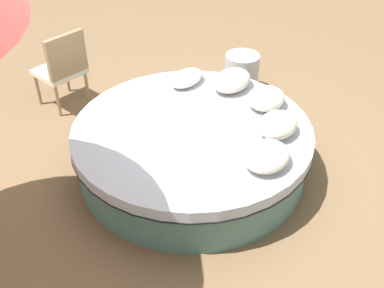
{
  "coord_description": "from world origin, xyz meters",
  "views": [
    {
      "loc": [
        3.03,
        2.11,
        3.06
      ],
      "look_at": [
        0.0,
        0.0,
        0.32
      ],
      "focal_mm": 42.69,
      "sensor_mm": 36.0,
      "label": 1
    }
  ],
  "objects_px": {
    "patio_chair": "(63,66)",
    "round_bed": "(192,148)",
    "throw_pillow_1": "(278,125)",
    "throw_pillow_4": "(187,78)",
    "throw_pillow_3": "(232,80)",
    "side_table": "(242,73)",
    "throw_pillow_0": "(266,156)",
    "throw_pillow_2": "(266,98)"
  },
  "relations": [
    {
      "from": "side_table",
      "to": "throw_pillow_3",
      "type": "bearing_deg",
      "value": 21.29
    },
    {
      "from": "throw_pillow_1",
      "to": "patio_chair",
      "type": "distance_m",
      "value": 2.73
    },
    {
      "from": "round_bed",
      "to": "throw_pillow_4",
      "type": "distance_m",
      "value": 0.93
    },
    {
      "from": "throw_pillow_0",
      "to": "throw_pillow_1",
      "type": "height_order",
      "value": "throw_pillow_1"
    },
    {
      "from": "throw_pillow_1",
      "to": "throw_pillow_4",
      "type": "height_order",
      "value": "throw_pillow_1"
    },
    {
      "from": "side_table",
      "to": "throw_pillow_1",
      "type": "bearing_deg",
      "value": 40.41
    },
    {
      "from": "throw_pillow_0",
      "to": "patio_chair",
      "type": "bearing_deg",
      "value": -94.88
    },
    {
      "from": "throw_pillow_1",
      "to": "throw_pillow_3",
      "type": "relative_size",
      "value": 0.86
    },
    {
      "from": "throw_pillow_4",
      "to": "patio_chair",
      "type": "bearing_deg",
      "value": -69.64
    },
    {
      "from": "round_bed",
      "to": "throw_pillow_2",
      "type": "height_order",
      "value": "throw_pillow_2"
    },
    {
      "from": "round_bed",
      "to": "throw_pillow_0",
      "type": "distance_m",
      "value": 0.94
    },
    {
      "from": "round_bed",
      "to": "throw_pillow_0",
      "type": "xyz_separation_m",
      "value": [
        0.11,
        0.86,
        0.35
      ]
    },
    {
      "from": "throw_pillow_0",
      "to": "throw_pillow_1",
      "type": "xyz_separation_m",
      "value": [
        -0.48,
        -0.13,
        0.01
      ]
    },
    {
      "from": "round_bed",
      "to": "throw_pillow_2",
      "type": "xyz_separation_m",
      "value": [
        -0.75,
        0.41,
        0.36
      ]
    },
    {
      "from": "throw_pillow_3",
      "to": "throw_pillow_4",
      "type": "bearing_deg",
      "value": -66.72
    },
    {
      "from": "throw_pillow_2",
      "to": "side_table",
      "type": "bearing_deg",
      "value": -139.57
    },
    {
      "from": "throw_pillow_4",
      "to": "patio_chair",
      "type": "height_order",
      "value": "patio_chair"
    },
    {
      "from": "round_bed",
      "to": "throw_pillow_1",
      "type": "relative_size",
      "value": 5.32
    },
    {
      "from": "round_bed",
      "to": "throw_pillow_1",
      "type": "bearing_deg",
      "value": 117.0
    },
    {
      "from": "throw_pillow_3",
      "to": "throw_pillow_4",
      "type": "distance_m",
      "value": 0.51
    },
    {
      "from": "throw_pillow_0",
      "to": "throw_pillow_4",
      "type": "height_order",
      "value": "throw_pillow_0"
    },
    {
      "from": "throw_pillow_1",
      "to": "throw_pillow_3",
      "type": "bearing_deg",
      "value": -121.85
    },
    {
      "from": "throw_pillow_4",
      "to": "side_table",
      "type": "bearing_deg",
      "value": 171.85
    },
    {
      "from": "throw_pillow_0",
      "to": "throw_pillow_1",
      "type": "distance_m",
      "value": 0.5
    },
    {
      "from": "throw_pillow_2",
      "to": "throw_pillow_3",
      "type": "relative_size",
      "value": 0.83
    },
    {
      "from": "patio_chair",
      "to": "round_bed",
      "type": "bearing_deg",
      "value": -87.63
    },
    {
      "from": "throw_pillow_3",
      "to": "throw_pillow_4",
      "type": "height_order",
      "value": "throw_pillow_3"
    },
    {
      "from": "side_table",
      "to": "throw_pillow_0",
      "type": "bearing_deg",
      "value": 34.94
    },
    {
      "from": "throw_pillow_2",
      "to": "throw_pillow_3",
      "type": "bearing_deg",
      "value": -104.63
    },
    {
      "from": "throw_pillow_0",
      "to": "side_table",
      "type": "bearing_deg",
      "value": -145.06
    },
    {
      "from": "throw_pillow_3",
      "to": "side_table",
      "type": "relative_size",
      "value": 1.0
    },
    {
      "from": "throw_pillow_4",
      "to": "side_table",
      "type": "xyz_separation_m",
      "value": [
        -1.03,
        0.15,
        -0.34
      ]
    },
    {
      "from": "patio_chair",
      "to": "throw_pillow_3",
      "type": "bearing_deg",
      "value": -62.58
    },
    {
      "from": "round_bed",
      "to": "patio_chair",
      "type": "relative_size",
      "value": 2.43
    },
    {
      "from": "throw_pillow_4",
      "to": "throw_pillow_2",
      "type": "bearing_deg",
      "value": 94.38
    },
    {
      "from": "round_bed",
      "to": "throw_pillow_1",
      "type": "height_order",
      "value": "throw_pillow_1"
    },
    {
      "from": "throw_pillow_0",
      "to": "throw_pillow_3",
      "type": "height_order",
      "value": "throw_pillow_3"
    },
    {
      "from": "throw_pillow_0",
      "to": "throw_pillow_4",
      "type": "relative_size",
      "value": 1.02
    },
    {
      "from": "side_table",
      "to": "round_bed",
      "type": "bearing_deg",
      "value": 13.17
    },
    {
      "from": "throw_pillow_2",
      "to": "throw_pillow_1",
      "type": "bearing_deg",
      "value": 40.35
    },
    {
      "from": "throw_pillow_0",
      "to": "side_table",
      "type": "relative_size",
      "value": 0.92
    },
    {
      "from": "round_bed",
      "to": "throw_pillow_2",
      "type": "bearing_deg",
      "value": 150.99
    }
  ]
}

